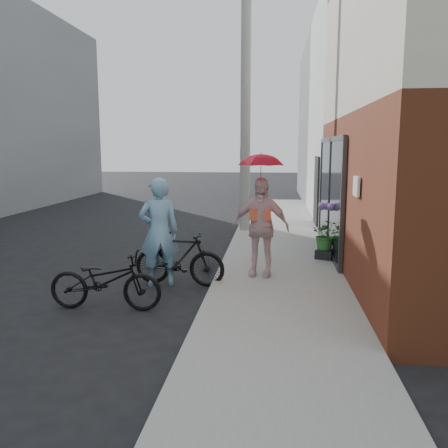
% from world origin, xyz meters
% --- Properties ---
extents(ground, '(80.00, 80.00, 0.00)m').
position_xyz_m(ground, '(0.00, 0.00, 0.00)').
color(ground, black).
rests_on(ground, ground).
extents(sidewalk, '(2.20, 24.00, 0.12)m').
position_xyz_m(sidewalk, '(2.10, 2.00, 0.06)').
color(sidewalk, gray).
rests_on(sidewalk, ground).
extents(curb, '(0.12, 24.00, 0.12)m').
position_xyz_m(curb, '(0.94, 2.00, 0.06)').
color(curb, '#9E9E99').
rests_on(curb, ground).
extents(plaster_building, '(8.00, 6.00, 7.00)m').
position_xyz_m(plaster_building, '(7.20, 9.00, 3.50)').
color(plaster_building, white).
rests_on(plaster_building, ground).
extents(east_building_far, '(8.00, 8.00, 7.00)m').
position_xyz_m(east_building_far, '(7.20, 16.00, 3.50)').
color(east_building_far, slate).
rests_on(east_building_far, ground).
extents(utility_pole, '(0.28, 0.28, 7.00)m').
position_xyz_m(utility_pole, '(1.10, 6.00, 3.50)').
color(utility_pole, '#9E9E99').
rests_on(utility_pole, ground).
extents(officer, '(0.80, 0.64, 1.90)m').
position_xyz_m(officer, '(-0.06, 0.79, 0.95)').
color(officer, '#77AFD3').
rests_on(officer, ground).
extents(bike_left, '(1.70, 0.61, 0.89)m').
position_xyz_m(bike_left, '(-0.56, -0.56, 0.45)').
color(bike_left, black).
rests_on(bike_left, ground).
extents(bike_right, '(1.66, 0.62, 0.98)m').
position_xyz_m(bike_right, '(0.28, 0.81, 0.49)').
color(bike_right, black).
rests_on(bike_right, ground).
extents(kimono_woman, '(1.09, 0.58, 1.77)m').
position_xyz_m(kimono_woman, '(1.68, 1.19, 1.00)').
color(kimono_woman, silver).
rests_on(kimono_woman, sidewalk).
extents(parasol, '(0.79, 0.79, 0.69)m').
position_xyz_m(parasol, '(1.68, 1.19, 2.23)').
color(parasol, red).
rests_on(parasol, kimono_woman).
extents(planter, '(0.46, 0.46, 0.18)m').
position_xyz_m(planter, '(3.00, 2.64, 0.21)').
color(planter, black).
rests_on(planter, sidewalk).
extents(potted_plant, '(0.58, 0.50, 0.65)m').
position_xyz_m(potted_plant, '(3.00, 2.64, 0.63)').
color(potted_plant, '#31732E').
rests_on(potted_plant, planter).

